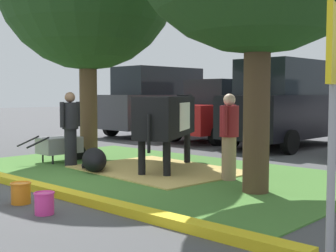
{
  "coord_description": "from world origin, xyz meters",
  "views": [
    {
      "loc": [
        6.58,
        -4.75,
        1.57
      ],
      "look_at": [
        0.12,
        2.22,
        0.9
      ],
      "focal_mm": 49.54,
      "sensor_mm": 36.0,
      "label": 1
    }
  ],
  "objects": [
    {
      "name": "bucket_pink",
      "position": [
        1.37,
        -1.5,
        0.15
      ],
      "size": [
        0.27,
        0.27,
        0.29
      ],
      "color": "#EA3893",
      "rests_on": "ground"
    },
    {
      "name": "suv_black",
      "position": [
        -0.07,
        7.63,
        1.27
      ],
      "size": [
        2.25,
        4.67,
        2.52
      ],
      "color": "black",
      "rests_on": "ground"
    },
    {
      "name": "suv_dark_grey",
      "position": [
        -5.49,
        7.73,
        1.27
      ],
      "size": [
        2.25,
        4.67,
        2.52
      ],
      "color": "#3D3D42",
      "rests_on": "ground"
    },
    {
      "name": "grass_island",
      "position": [
        0.09,
        1.8,
        0.01
      ],
      "size": [
        8.04,
        4.81,
        0.02
      ],
      "primitive_type": "cube",
      "color": "#477A33",
      "rests_on": "ground"
    },
    {
      "name": "bucket_orange",
      "position": [
        0.62,
        -1.4,
        0.16
      ],
      "size": [
        0.3,
        0.3,
        0.31
      ],
      "color": "orange",
      "rests_on": "ground"
    },
    {
      "name": "curb_yellow",
      "position": [
        0.09,
        -0.76,
        0.06
      ],
      "size": [
        9.24,
        0.24,
        0.12
      ],
      "primitive_type": "cube",
      "color": "yellow",
      "rests_on": "ground"
    },
    {
      "name": "hay_bedding",
      "position": [
        0.12,
        1.92,
        0.03
      ],
      "size": [
        3.39,
        2.66,
        0.04
      ],
      "primitive_type": "cube",
      "rotation": [
        0.0,
        0.0,
        -0.08
      ],
      "color": "tan",
      "rests_on": "ground"
    },
    {
      "name": "wheelbarrow",
      "position": [
        -2.33,
        1.26,
        0.39
      ],
      "size": [
        0.65,
        1.61,
        0.63
      ],
      "color": "gray",
      "rests_on": "ground"
    },
    {
      "name": "parking_sign",
      "position": [
        5.19,
        -1.51,
        1.55
      ],
      "size": [
        0.15,
        0.44,
        2.19
      ],
      "color": "#99999E",
      "rests_on": "ground"
    },
    {
      "name": "person_visitor_near",
      "position": [
        -1.63,
        1.04,
        0.86
      ],
      "size": [
        0.34,
        0.53,
        1.6
      ],
      "color": "black",
      "rests_on": "ground"
    },
    {
      "name": "calf_lying",
      "position": [
        -0.78,
        1.01,
        0.24
      ],
      "size": [
        1.26,
        1.01,
        0.48
      ],
      "color": "black",
      "rests_on": "ground"
    },
    {
      "name": "person_handler",
      "position": [
        1.78,
        2.03,
        0.84
      ],
      "size": [
        0.34,
        0.52,
        1.57
      ],
      "color": "#9E7F5B",
      "rests_on": "ground"
    },
    {
      "name": "ground_plane",
      "position": [
        0.0,
        0.0,
        0.0
      ],
      "size": [
        80.0,
        80.0,
        0.0
      ],
      "primitive_type": "plane",
      "color": "#4C4C4F"
    },
    {
      "name": "cow_holstein",
      "position": [
        0.11,
        2.22,
        1.09
      ],
      "size": [
        1.84,
        2.92,
        1.54
      ],
      "color": "black",
      "rests_on": "ground"
    },
    {
      "name": "sedan_red",
      "position": [
        -2.56,
        7.84,
        0.98
      ],
      "size": [
        2.14,
        4.46,
        2.02
      ],
      "color": "red",
      "rests_on": "ground"
    }
  ]
}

